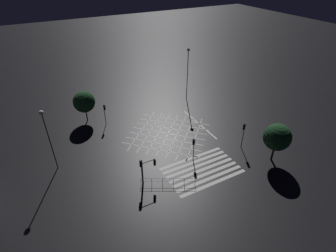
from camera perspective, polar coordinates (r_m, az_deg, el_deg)
ground_plane at (r=42.13m, az=0.00°, el=-1.63°), size 200.00×200.00×0.00m
road_markings at (r=38.47m, az=4.22°, el=-5.61°), size 14.89×20.07×0.01m
traffic_light_sw_main at (r=32.33m, az=-3.96°, el=-8.69°), size 1.90×0.36×3.44m
traffic_light_nw_main at (r=44.33m, az=-13.62°, el=3.32°), size 0.39×0.36×3.71m
traffic_light_se_cross at (r=39.13m, az=16.12°, el=-0.99°), size 0.36×0.39×4.07m
traffic_light_median_south at (r=35.78m, az=5.59°, el=-4.10°), size 0.36×0.39×3.44m
traffic_light_sw_cross at (r=32.03m, az=-5.87°, el=-8.90°), size 0.36×0.39×3.72m
street_lamp_east at (r=34.98m, az=-25.16°, el=-0.01°), size 0.61×0.61×8.87m
street_lamp_west at (r=49.88m, az=4.35°, el=13.52°), size 0.58×0.58×10.10m
street_tree_near at (r=37.56m, az=22.68°, el=-2.27°), size 3.68×3.68×5.70m
street_tree_far at (r=45.82m, az=-17.82°, el=5.03°), size 3.61×3.61×5.44m
pedestrian_railing at (r=33.07m, az=-0.00°, el=-11.78°), size 5.99×3.20×1.05m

